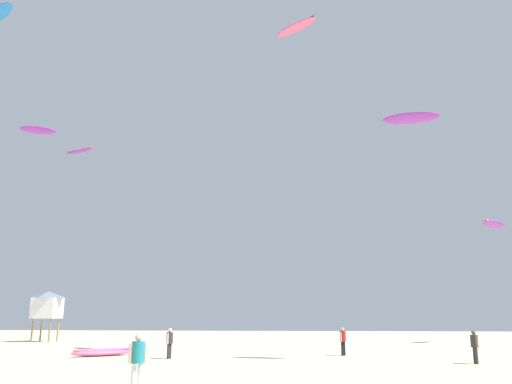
# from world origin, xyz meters

# --- Properties ---
(person_foreground) EXTENTS (0.51, 0.39, 1.73)m
(person_foreground) POSITION_xyz_m (-2.51, 5.63, 1.01)
(person_foreground) COLOR silver
(person_foreground) RESTS_ON ground
(person_midground) EXTENTS (0.36, 0.42, 1.54)m
(person_midground) POSITION_xyz_m (4.98, 20.04, 0.90)
(person_midground) COLOR black
(person_midground) RESTS_ON ground
(person_left) EXTENTS (0.35, 0.50, 1.56)m
(person_left) POSITION_xyz_m (-4.38, 17.24, 0.91)
(person_left) COLOR #2D2D33
(person_left) RESTS_ON ground
(person_right) EXTENTS (0.35, 0.51, 1.54)m
(person_right) POSITION_xyz_m (10.82, 15.61, 0.90)
(person_right) COLOR #2D2D33
(person_right) RESTS_ON ground
(kite_grounded_near) EXTENTS (3.28, 2.85, 0.42)m
(kite_grounded_near) POSITION_xyz_m (-8.58, 18.63, 0.20)
(kite_grounded_near) COLOR #E5598C
(kite_grounded_near) RESTS_ON ground
(lifeguard_tower) EXTENTS (2.30, 2.30, 4.15)m
(lifeguard_tower) POSITION_xyz_m (-18.75, 32.30, 3.05)
(lifeguard_tower) COLOR #8C704C
(lifeguard_tower) RESTS_ON ground
(kite_aloft_0) EXTENTS (2.48, 1.55, 0.58)m
(kite_aloft_0) POSITION_xyz_m (-15.66, 22.27, 14.96)
(kite_aloft_0) COLOR purple
(kite_aloft_1) EXTENTS (3.24, 3.43, 0.61)m
(kite_aloft_1) POSITION_xyz_m (18.81, 32.72, 9.53)
(kite_aloft_1) COLOR purple
(kite_aloft_3) EXTENTS (3.30, 3.04, 0.44)m
(kite_aloft_3) POSITION_xyz_m (2.68, 21.59, 21.76)
(kite_aloft_3) COLOR #E5598C
(kite_aloft_5) EXTENTS (3.16, 2.72, 0.46)m
(kite_aloft_5) POSITION_xyz_m (-17.39, 18.95, 22.25)
(kite_aloft_5) COLOR blue
(kite_aloft_6) EXTENTS (3.11, 1.36, 0.64)m
(kite_aloft_6) POSITION_xyz_m (8.85, 16.52, 12.83)
(kite_aloft_6) COLOR purple
(kite_aloft_7) EXTENTS (3.56, 2.36, 0.65)m
(kite_aloft_7) POSITION_xyz_m (-18.11, 34.62, 17.46)
(kite_aloft_7) COLOR purple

